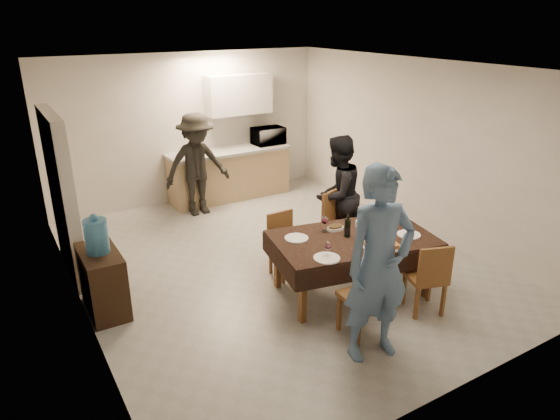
{
  "coord_description": "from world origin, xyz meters",
  "views": [
    {
      "loc": [
        -3.1,
        -5.29,
        3.17
      ],
      "look_at": [
        -0.11,
        -0.3,
        0.89
      ],
      "focal_mm": 32.0,
      "sensor_mm": 36.0,
      "label": 1
    }
  ],
  "objects_px": {
    "person_near": "(379,265)",
    "microwave": "(268,136)",
    "person_far": "(337,195)",
    "person_kitchen": "(197,165)",
    "console": "(103,281)",
    "dining_table": "(353,240)",
    "water_jug": "(96,236)",
    "water_pitcher": "(379,224)",
    "savoury_tart": "(381,245)",
    "wine_bottle": "(348,225)"
  },
  "relations": [
    {
      "from": "dining_table",
      "to": "water_jug",
      "type": "xyz_separation_m",
      "value": [
        -2.66,
        1.12,
        0.23
      ]
    },
    {
      "from": "dining_table",
      "to": "water_pitcher",
      "type": "height_order",
      "value": "water_pitcher"
    },
    {
      "from": "water_pitcher",
      "to": "person_near",
      "type": "height_order",
      "value": "person_near"
    },
    {
      "from": "person_far",
      "to": "person_kitchen",
      "type": "bearing_deg",
      "value": -81.22
    },
    {
      "from": "wine_bottle",
      "to": "dining_table",
      "type": "bearing_deg",
      "value": -45.0
    },
    {
      "from": "dining_table",
      "to": "water_pitcher",
      "type": "bearing_deg",
      "value": 3.07
    },
    {
      "from": "person_near",
      "to": "person_kitchen",
      "type": "xyz_separation_m",
      "value": [
        -0.03,
        4.43,
        -0.12
      ]
    },
    {
      "from": "dining_table",
      "to": "console",
      "type": "distance_m",
      "value": 2.91
    },
    {
      "from": "dining_table",
      "to": "console",
      "type": "bearing_deg",
      "value": 168.44
    },
    {
      "from": "dining_table",
      "to": "water_jug",
      "type": "distance_m",
      "value": 2.9
    },
    {
      "from": "console",
      "to": "person_kitchen",
      "type": "relative_size",
      "value": 0.46
    },
    {
      "from": "water_pitcher",
      "to": "person_kitchen",
      "type": "bearing_deg",
      "value": 105.25
    },
    {
      "from": "savoury_tart",
      "to": "water_pitcher",
      "type": "bearing_deg",
      "value": 52.85
    },
    {
      "from": "dining_table",
      "to": "savoury_tart",
      "type": "relative_size",
      "value": 4.98
    },
    {
      "from": "console",
      "to": "person_far",
      "type": "bearing_deg",
      "value": -1.21
    },
    {
      "from": "person_kitchen",
      "to": "microwave",
      "type": "bearing_deg",
      "value": 15.52
    },
    {
      "from": "person_near",
      "to": "microwave",
      "type": "bearing_deg",
      "value": 81.18
    },
    {
      "from": "water_jug",
      "to": "dining_table",
      "type": "bearing_deg",
      "value": -22.76
    },
    {
      "from": "console",
      "to": "water_pitcher",
      "type": "bearing_deg",
      "value": -21.18
    },
    {
      "from": "wine_bottle",
      "to": "savoury_tart",
      "type": "distance_m",
      "value": 0.47
    },
    {
      "from": "water_pitcher",
      "to": "savoury_tart",
      "type": "distance_m",
      "value": 0.42
    },
    {
      "from": "water_pitcher",
      "to": "savoury_tart",
      "type": "bearing_deg",
      "value": -127.15
    },
    {
      "from": "dining_table",
      "to": "water_jug",
      "type": "relative_size",
      "value": 5.37
    },
    {
      "from": "console",
      "to": "savoury_tart",
      "type": "height_order",
      "value": "savoury_tart"
    },
    {
      "from": "console",
      "to": "water_pitcher",
      "type": "relative_size",
      "value": 3.91
    },
    {
      "from": "person_kitchen",
      "to": "dining_table",
      "type": "bearing_deg",
      "value": -80.18
    },
    {
      "from": "microwave",
      "to": "person_near",
      "type": "bearing_deg",
      "value": 71.99
    },
    {
      "from": "dining_table",
      "to": "microwave",
      "type": "xyz_separation_m",
      "value": [
        1.04,
        3.83,
        0.37
      ]
    },
    {
      "from": "wine_bottle",
      "to": "person_near",
      "type": "relative_size",
      "value": 0.15
    },
    {
      "from": "console",
      "to": "microwave",
      "type": "height_order",
      "value": "microwave"
    },
    {
      "from": "water_jug",
      "to": "person_kitchen",
      "type": "relative_size",
      "value": 0.22
    },
    {
      "from": "dining_table",
      "to": "wine_bottle",
      "type": "relative_size",
      "value": 6.94
    },
    {
      "from": "microwave",
      "to": "person_kitchen",
      "type": "xyz_separation_m",
      "value": [
        -1.62,
        -0.45,
        -0.21
      ]
    },
    {
      "from": "water_jug",
      "to": "microwave",
      "type": "height_order",
      "value": "microwave"
    },
    {
      "from": "water_jug",
      "to": "person_far",
      "type": "height_order",
      "value": "person_far"
    },
    {
      "from": "water_pitcher",
      "to": "person_near",
      "type": "relative_size",
      "value": 0.1
    },
    {
      "from": "dining_table",
      "to": "person_far",
      "type": "height_order",
      "value": "person_far"
    },
    {
      "from": "water_pitcher",
      "to": "console",
      "type": "bearing_deg",
      "value": 158.82
    },
    {
      "from": "console",
      "to": "person_far",
      "type": "relative_size",
      "value": 0.48
    },
    {
      "from": "savoury_tart",
      "to": "person_kitchen",
      "type": "distance_m",
      "value": 3.82
    },
    {
      "from": "savoury_tart",
      "to": "dining_table",
      "type": "bearing_deg",
      "value": 104.74
    },
    {
      "from": "dining_table",
      "to": "water_jug",
      "type": "height_order",
      "value": "water_jug"
    },
    {
      "from": "water_jug",
      "to": "savoury_tart",
      "type": "xyz_separation_m",
      "value": [
        2.76,
        -1.5,
        -0.17
      ]
    },
    {
      "from": "console",
      "to": "person_near",
      "type": "height_order",
      "value": "person_near"
    },
    {
      "from": "dining_table",
      "to": "person_far",
      "type": "xyz_separation_m",
      "value": [
        0.55,
        1.05,
        0.14
      ]
    },
    {
      "from": "wine_bottle",
      "to": "microwave",
      "type": "distance_m",
      "value": 3.93
    },
    {
      "from": "savoury_tart",
      "to": "person_near",
      "type": "xyz_separation_m",
      "value": [
        -0.65,
        -0.67,
        0.22
      ]
    },
    {
      "from": "water_jug",
      "to": "water_pitcher",
      "type": "bearing_deg",
      "value": -21.18
    },
    {
      "from": "wine_bottle",
      "to": "person_near",
      "type": "xyz_separation_m",
      "value": [
        -0.5,
        -1.1,
        0.1
      ]
    },
    {
      "from": "console",
      "to": "water_jug",
      "type": "height_order",
      "value": "water_jug"
    }
  ]
}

